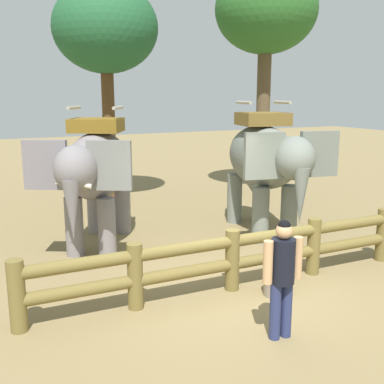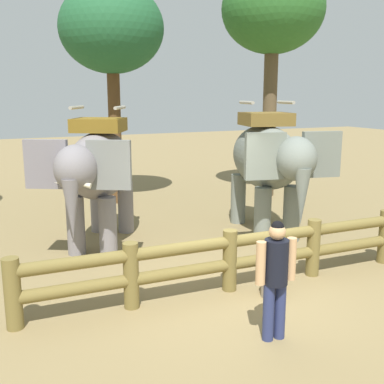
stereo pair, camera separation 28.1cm
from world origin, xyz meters
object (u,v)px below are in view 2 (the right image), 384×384
at_px(log_fence, 230,256).
at_px(elephant_center, 268,161).
at_px(tourist_woman_in_black, 276,272).
at_px(elephant_near_left, 98,169).
at_px(feed_bucket, 273,284).
at_px(tree_back_center, 273,13).
at_px(tree_far_left, 112,31).

height_order(log_fence, elephant_center, elephant_center).
bearing_deg(elephant_center, tourist_woman_in_black, -121.89).
relative_size(elephant_near_left, feed_bucket, 8.33).
relative_size(elephant_center, tourist_woman_in_black, 2.22).
bearing_deg(feed_bucket, elephant_center, 58.64).
xyz_separation_m(elephant_center, tree_back_center, (2.40, 3.64, 3.92)).
distance_m(elephant_near_left, tree_back_center, 7.90).
relative_size(elephant_near_left, tree_back_center, 0.49).
distance_m(tourist_woman_in_black, tree_back_center, 10.38).
bearing_deg(tree_back_center, tree_far_left, 168.09).
height_order(log_fence, tree_back_center, tree_back_center).
height_order(elephant_center, tree_far_left, tree_far_left).
height_order(tree_far_left, tree_back_center, tree_back_center).
bearing_deg(tourist_woman_in_black, tree_back_center, 57.41).
relative_size(elephant_center, tree_far_left, 0.58).
bearing_deg(tree_far_left, feed_bucket, -86.14).
bearing_deg(elephant_center, tree_back_center, 56.63).
bearing_deg(elephant_near_left, feed_bucket, -62.55).
distance_m(tree_far_left, tree_back_center, 4.90).
xyz_separation_m(log_fence, tree_back_center, (4.76, 6.14, 5.05)).
bearing_deg(elephant_near_left, tourist_woman_in_black, -76.25).
height_order(log_fence, tourist_woman_in_black, tourist_woman_in_black).
bearing_deg(log_fence, feed_bucket, -44.58).
distance_m(elephant_near_left, tree_far_left, 5.31).
relative_size(tree_far_left, feed_bucket, 15.07).
bearing_deg(tree_back_center, feed_bucket, -122.47).
xyz_separation_m(log_fence, feed_bucket, (0.52, -0.52, -0.39)).
bearing_deg(feed_bucket, tree_far_left, 93.86).
bearing_deg(tourist_woman_in_black, elephant_center, 58.11).
height_order(elephant_center, tree_back_center, tree_back_center).
relative_size(tourist_woman_in_black, tree_back_center, 0.23).
xyz_separation_m(tourist_woman_in_black, feed_bucket, (0.75, 1.15, -0.75)).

